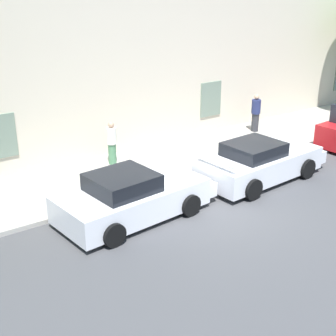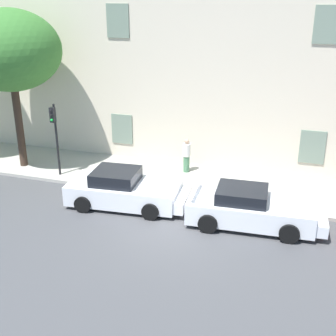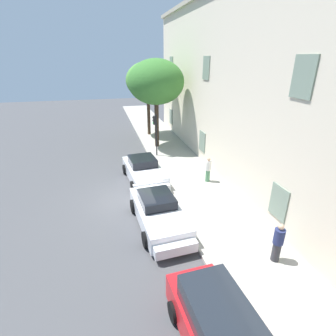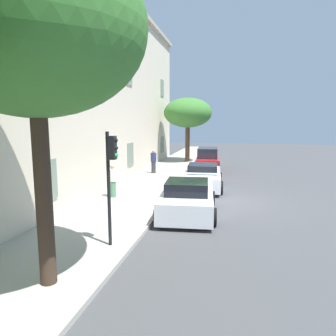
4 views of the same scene
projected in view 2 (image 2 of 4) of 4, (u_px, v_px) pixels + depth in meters
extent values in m
plane|color=#444447|center=(173.00, 227.00, 15.96)|extent=(80.00, 80.00, 0.00)
cube|color=#A8A399|center=(201.00, 182.00, 19.59)|extent=(60.00, 3.82, 0.14)
cube|color=beige|center=(225.00, 46.00, 21.43)|extent=(34.30, 4.90, 11.12)
cube|color=gray|center=(122.00, 129.00, 22.01)|extent=(1.10, 0.06, 1.50)
cube|color=gray|center=(312.00, 147.00, 19.38)|extent=(1.10, 0.06, 1.50)
cube|color=gray|center=(118.00, 21.00, 20.11)|extent=(1.10, 0.06, 1.50)
cube|color=gray|center=(328.00, 25.00, 17.48)|extent=(1.10, 0.06, 1.50)
cube|color=white|center=(124.00, 192.00, 17.51)|extent=(4.52, 2.39, 0.79)
cube|color=black|center=(116.00, 176.00, 17.34)|extent=(1.88, 1.76, 0.50)
cube|color=white|center=(171.00, 199.00, 17.14)|extent=(1.47, 1.96, 0.43)
cylinder|color=black|center=(163.00, 190.00, 18.22)|extent=(0.68, 0.30, 0.66)
cylinder|color=black|center=(150.00, 211.00, 16.39)|extent=(0.68, 0.30, 0.66)
cylinder|color=black|center=(102.00, 184.00, 18.78)|extent=(0.68, 0.30, 0.66)
cylinder|color=black|center=(83.00, 204.00, 16.95)|extent=(0.68, 0.30, 0.66)
cube|color=white|center=(250.00, 210.00, 15.95)|extent=(4.61, 2.21, 0.79)
cube|color=black|center=(242.00, 194.00, 15.80)|extent=(1.89, 1.65, 0.45)
cube|color=white|center=(307.00, 219.00, 15.53)|extent=(1.46, 1.85, 0.43)
cube|color=white|center=(195.00, 189.00, 16.20)|extent=(0.26, 1.64, 0.06)
cylinder|color=black|center=(289.00, 209.00, 16.57)|extent=(0.71, 0.28, 0.70)
cylinder|color=black|center=(289.00, 233.00, 14.84)|extent=(0.71, 0.28, 0.70)
cylinder|color=black|center=(216.00, 201.00, 17.22)|extent=(0.71, 0.28, 0.70)
cylinder|color=black|center=(208.00, 224.00, 15.48)|extent=(0.71, 0.28, 0.70)
cylinder|color=#38281E|center=(19.00, 123.00, 20.63)|extent=(0.36, 0.36, 4.19)
ellipsoid|color=#38722D|center=(10.00, 50.00, 19.40)|extent=(4.58, 4.58, 3.60)
cylinder|color=black|center=(57.00, 140.00, 19.68)|extent=(0.10, 0.10, 3.31)
cube|color=black|center=(53.00, 115.00, 19.11)|extent=(0.22, 0.20, 0.66)
sphere|color=black|center=(51.00, 111.00, 18.94)|extent=(0.12, 0.12, 0.12)
sphere|color=black|center=(51.00, 115.00, 19.02)|extent=(0.12, 0.12, 0.12)
sphere|color=green|center=(52.00, 120.00, 19.09)|extent=(0.12, 0.12, 0.12)
cylinder|color=#4C7F59|center=(186.00, 164.00, 20.47)|extent=(0.41, 0.41, 0.77)
cylinder|color=silver|center=(187.00, 150.00, 20.22)|extent=(0.51, 0.51, 0.59)
sphere|color=tan|center=(187.00, 141.00, 20.07)|extent=(0.22, 0.22, 0.22)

